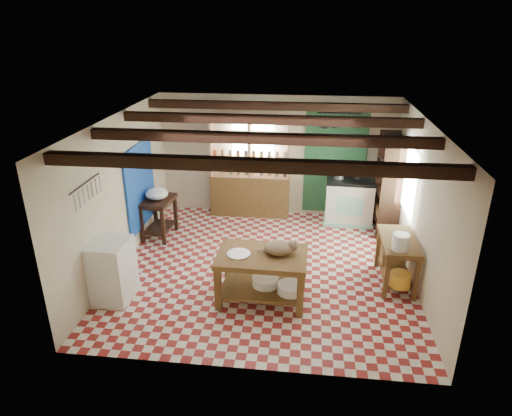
# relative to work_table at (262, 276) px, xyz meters

# --- Properties ---
(floor) EXTENTS (5.00, 5.00, 0.02)m
(floor) POSITION_rel_work_table_xyz_m (-0.05, 0.92, -0.39)
(floor) COLOR maroon
(floor) RESTS_ON ground
(ceiling) EXTENTS (5.00, 5.00, 0.02)m
(ceiling) POSITION_rel_work_table_xyz_m (-0.05, 0.92, 2.22)
(ceiling) COLOR #4D4D52
(ceiling) RESTS_ON wall_back
(wall_back) EXTENTS (5.00, 0.04, 2.60)m
(wall_back) POSITION_rel_work_table_xyz_m (-0.05, 3.42, 0.92)
(wall_back) COLOR beige
(wall_back) RESTS_ON floor
(wall_front) EXTENTS (5.00, 0.04, 2.60)m
(wall_front) POSITION_rel_work_table_xyz_m (-0.05, -1.58, 0.92)
(wall_front) COLOR beige
(wall_front) RESTS_ON floor
(wall_left) EXTENTS (0.04, 5.00, 2.60)m
(wall_left) POSITION_rel_work_table_xyz_m (-2.55, 0.92, 0.92)
(wall_left) COLOR beige
(wall_left) RESTS_ON floor
(wall_right) EXTENTS (0.04, 5.00, 2.60)m
(wall_right) POSITION_rel_work_table_xyz_m (2.45, 0.92, 0.92)
(wall_right) COLOR beige
(wall_right) RESTS_ON floor
(ceiling_beams) EXTENTS (5.00, 3.80, 0.15)m
(ceiling_beams) POSITION_rel_work_table_xyz_m (-0.05, 0.92, 2.10)
(ceiling_beams) COLOR black
(ceiling_beams) RESTS_ON ceiling
(blue_wall_patch) EXTENTS (0.04, 1.40, 1.60)m
(blue_wall_patch) POSITION_rel_work_table_xyz_m (-2.52, 1.82, 0.72)
(blue_wall_patch) COLOR #1646AC
(blue_wall_patch) RESTS_ON wall_left
(green_wall_patch) EXTENTS (1.30, 0.04, 2.30)m
(green_wall_patch) POSITION_rel_work_table_xyz_m (1.20, 3.39, 0.87)
(green_wall_patch) COLOR #1F4F2D
(green_wall_patch) RESTS_ON wall_back
(window_back) EXTENTS (0.90, 0.02, 0.80)m
(window_back) POSITION_rel_work_table_xyz_m (-0.55, 3.40, 1.32)
(window_back) COLOR silver
(window_back) RESTS_ON wall_back
(window_right) EXTENTS (0.02, 1.30, 1.20)m
(window_right) POSITION_rel_work_table_xyz_m (2.43, 1.92, 1.02)
(window_right) COLOR silver
(window_right) RESTS_ON wall_right
(utensil_rail) EXTENTS (0.06, 0.90, 0.28)m
(utensil_rail) POSITION_rel_work_table_xyz_m (-2.49, -0.28, 1.40)
(utensil_rail) COLOR black
(utensil_rail) RESTS_ON wall_left
(pot_rack) EXTENTS (0.86, 0.12, 0.36)m
(pot_rack) POSITION_rel_work_table_xyz_m (1.20, 2.97, 1.80)
(pot_rack) COLOR black
(pot_rack) RESTS_ON ceiling
(shelving_unit) EXTENTS (1.70, 0.34, 2.20)m
(shelving_unit) POSITION_rel_work_table_xyz_m (-0.60, 3.23, 0.72)
(shelving_unit) COLOR tan
(shelving_unit) RESTS_ON floor
(tall_rack) EXTENTS (0.40, 0.86, 2.00)m
(tall_rack) POSITION_rel_work_table_xyz_m (2.23, 2.72, 0.62)
(tall_rack) COLOR black
(tall_rack) RESTS_ON floor
(work_table) EXTENTS (1.37, 0.93, 0.77)m
(work_table) POSITION_rel_work_table_xyz_m (0.00, 0.00, 0.00)
(work_table) COLOR brown
(work_table) RESTS_ON floor
(stove) EXTENTS (1.02, 0.71, 0.97)m
(stove) POSITION_rel_work_table_xyz_m (1.53, 3.07, 0.10)
(stove) COLOR silver
(stove) RESTS_ON floor
(prep_table) EXTENTS (0.60, 0.83, 0.80)m
(prep_table) POSITION_rel_work_table_xyz_m (-2.25, 1.93, 0.02)
(prep_table) COLOR black
(prep_table) RESTS_ON floor
(white_cabinet) EXTENTS (0.56, 0.67, 0.97)m
(white_cabinet) POSITION_rel_work_table_xyz_m (-2.27, -0.26, 0.10)
(white_cabinet) COLOR white
(white_cabinet) RESTS_ON floor
(right_counter) EXTENTS (0.56, 1.11, 0.80)m
(right_counter) POSITION_rel_work_table_xyz_m (2.13, 0.70, 0.01)
(right_counter) COLOR brown
(right_counter) RESTS_ON floor
(cat) EXTENTS (0.50, 0.41, 0.21)m
(cat) POSITION_rel_work_table_xyz_m (0.25, 0.05, 0.49)
(cat) COLOR #9C7B5A
(cat) RESTS_ON work_table
(steel_tray) EXTENTS (0.37, 0.37, 0.02)m
(steel_tray) POSITION_rel_work_table_xyz_m (-0.35, -0.04, 0.39)
(steel_tray) COLOR #B5B4BD
(steel_tray) RESTS_ON work_table
(basin_large) EXTENTS (0.42, 0.42, 0.14)m
(basin_large) POSITION_rel_work_table_xyz_m (0.05, 0.05, -0.11)
(basin_large) COLOR white
(basin_large) RESTS_ON work_table
(basin_small) EXTENTS (0.41, 0.41, 0.14)m
(basin_small) POSITION_rel_work_table_xyz_m (0.45, -0.11, -0.11)
(basin_small) COLOR white
(basin_small) RESTS_ON work_table
(kettle_left) EXTENTS (0.21, 0.21, 0.23)m
(kettle_left) POSITION_rel_work_table_xyz_m (1.28, 3.08, 0.70)
(kettle_left) COLOR #B5B4BD
(kettle_left) RESTS_ON stove
(kettle_right) EXTENTS (0.15, 0.15, 0.18)m
(kettle_right) POSITION_rel_work_table_xyz_m (1.63, 3.07, 0.67)
(kettle_right) COLOR black
(kettle_right) RESTS_ON stove
(enamel_bowl) EXTENTS (0.47, 0.47, 0.22)m
(enamel_bowl) POSITION_rel_work_table_xyz_m (-2.25, 1.93, 0.52)
(enamel_bowl) COLOR white
(enamel_bowl) RESTS_ON prep_table
(white_bucket) EXTENTS (0.25, 0.25, 0.25)m
(white_bucket) POSITION_rel_work_table_xyz_m (2.07, 0.35, 0.54)
(white_bucket) COLOR white
(white_bucket) RESTS_ON right_counter
(wicker_basket) EXTENTS (0.39, 0.31, 0.27)m
(wicker_basket) POSITION_rel_work_table_xyz_m (2.13, 1.00, -0.04)
(wicker_basket) COLOR olive
(wicker_basket) RESTS_ON right_counter
(yellow_tub) EXTENTS (0.31, 0.31, 0.23)m
(yellow_tub) POSITION_rel_work_table_xyz_m (2.12, 0.25, -0.06)
(yellow_tub) COLOR gold
(yellow_tub) RESTS_ON right_counter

